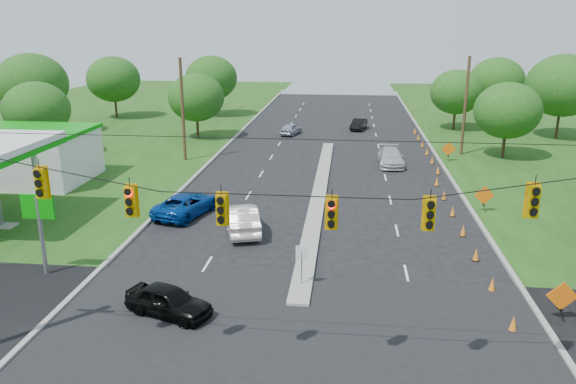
# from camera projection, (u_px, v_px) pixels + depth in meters

# --- Properties ---
(ground) EXTENTS (160.00, 160.00, 0.00)m
(ground) POSITION_uv_depth(u_px,v_px,m) (287.00, 361.00, 20.41)
(ground) COLOR black
(ground) RESTS_ON ground
(cross_street) EXTENTS (160.00, 14.00, 0.02)m
(cross_street) POSITION_uv_depth(u_px,v_px,m) (287.00, 361.00, 20.41)
(cross_street) COLOR black
(cross_street) RESTS_ON ground
(curb_left) EXTENTS (0.25, 110.00, 0.16)m
(curb_left) POSITION_uv_depth(u_px,v_px,m) (212.00, 161.00, 50.01)
(curb_left) COLOR gray
(curb_left) RESTS_ON ground
(curb_right) EXTENTS (0.25, 110.00, 0.16)m
(curb_right) POSITION_uv_depth(u_px,v_px,m) (443.00, 167.00, 47.92)
(curb_right) COLOR gray
(curb_right) RESTS_ON ground
(median) EXTENTS (1.00, 34.00, 0.18)m
(median) POSITION_uv_depth(u_px,v_px,m) (319.00, 194.00, 40.40)
(median) COLOR gray
(median) RESTS_ON ground
(median_sign) EXTENTS (0.55, 0.06, 2.05)m
(median_sign) POSITION_uv_depth(u_px,v_px,m) (302.00, 258.00, 25.70)
(median_sign) COLOR gray
(median_sign) RESTS_ON ground
(signal_span) EXTENTS (25.60, 0.32, 9.00)m
(signal_span) POSITION_uv_depth(u_px,v_px,m) (282.00, 244.00, 18.03)
(signal_span) COLOR #422D1C
(signal_span) RESTS_ON ground
(utility_pole_far_left) EXTENTS (0.28, 0.28, 9.00)m
(utility_pole_far_left) POSITION_uv_depth(u_px,v_px,m) (183.00, 110.00, 48.96)
(utility_pole_far_left) COLOR #422D1C
(utility_pole_far_left) RESTS_ON ground
(utility_pole_far_right) EXTENTS (0.28, 0.28, 9.00)m
(utility_pole_far_right) POSITION_uv_depth(u_px,v_px,m) (465.00, 107.00, 51.14)
(utility_pole_far_right) COLOR #422D1C
(utility_pole_far_right) RESTS_ON ground
(cone_0) EXTENTS (0.32, 0.32, 0.70)m
(cone_0) POSITION_uv_depth(u_px,v_px,m) (513.00, 323.00, 22.26)
(cone_0) COLOR orange
(cone_0) RESTS_ON ground
(cone_1) EXTENTS (0.32, 0.32, 0.70)m
(cone_1) POSITION_uv_depth(u_px,v_px,m) (492.00, 284.00, 25.60)
(cone_1) COLOR orange
(cone_1) RESTS_ON ground
(cone_2) EXTENTS (0.32, 0.32, 0.70)m
(cone_2) POSITION_uv_depth(u_px,v_px,m) (476.00, 254.00, 28.93)
(cone_2) COLOR orange
(cone_2) RESTS_ON ground
(cone_3) EXTENTS (0.32, 0.32, 0.70)m
(cone_3) POSITION_uv_depth(u_px,v_px,m) (463.00, 230.00, 32.26)
(cone_3) COLOR orange
(cone_3) RESTS_ON ground
(cone_4) EXTENTS (0.32, 0.32, 0.70)m
(cone_4) POSITION_uv_depth(u_px,v_px,m) (453.00, 211.00, 35.59)
(cone_4) COLOR orange
(cone_4) RESTS_ON ground
(cone_5) EXTENTS (0.32, 0.32, 0.70)m
(cone_5) POSITION_uv_depth(u_px,v_px,m) (444.00, 195.00, 38.92)
(cone_5) COLOR orange
(cone_5) RESTS_ON ground
(cone_6) EXTENTS (0.32, 0.32, 0.70)m
(cone_6) POSITION_uv_depth(u_px,v_px,m) (437.00, 181.00, 42.25)
(cone_6) COLOR orange
(cone_6) RESTS_ON ground
(cone_7) EXTENTS (0.32, 0.32, 0.70)m
(cone_7) POSITION_uv_depth(u_px,v_px,m) (438.00, 170.00, 45.52)
(cone_7) COLOR orange
(cone_7) RESTS_ON ground
(cone_8) EXTENTS (0.32, 0.32, 0.70)m
(cone_8) POSITION_uv_depth(u_px,v_px,m) (432.00, 160.00, 48.86)
(cone_8) COLOR orange
(cone_8) RESTS_ON ground
(cone_9) EXTENTS (0.32, 0.32, 0.70)m
(cone_9) POSITION_uv_depth(u_px,v_px,m) (427.00, 151.00, 52.19)
(cone_9) COLOR orange
(cone_9) RESTS_ON ground
(cone_10) EXTENTS (0.32, 0.32, 0.70)m
(cone_10) POSITION_uv_depth(u_px,v_px,m) (422.00, 144.00, 55.52)
(cone_10) COLOR orange
(cone_10) RESTS_ON ground
(cone_11) EXTENTS (0.32, 0.32, 0.70)m
(cone_11) POSITION_uv_depth(u_px,v_px,m) (418.00, 137.00, 58.85)
(cone_11) COLOR orange
(cone_11) RESTS_ON ground
(cone_12) EXTENTS (0.32, 0.32, 0.70)m
(cone_12) POSITION_uv_depth(u_px,v_px,m) (415.00, 131.00, 62.18)
(cone_12) COLOR orange
(cone_12) RESTS_ON ground
(work_sign_0) EXTENTS (1.27, 0.58, 1.37)m
(work_sign_0) POSITION_uv_depth(u_px,v_px,m) (562.00, 297.00, 22.78)
(work_sign_0) COLOR black
(work_sign_0) RESTS_ON ground
(work_sign_1) EXTENTS (1.27, 0.58, 1.37)m
(work_sign_1) POSITION_uv_depth(u_px,v_px,m) (484.00, 196.00, 36.11)
(work_sign_1) COLOR black
(work_sign_1) RESTS_ON ground
(work_sign_2) EXTENTS (1.27, 0.58, 1.37)m
(work_sign_2) POSITION_uv_depth(u_px,v_px,m) (449.00, 150.00, 49.44)
(work_sign_2) COLOR black
(work_sign_2) RESTS_ON ground
(tree_2) EXTENTS (5.88, 5.88, 6.86)m
(tree_2) POSITION_uv_depth(u_px,v_px,m) (37.00, 110.00, 50.40)
(tree_2) COLOR black
(tree_2) RESTS_ON ground
(tree_3) EXTENTS (7.56, 7.56, 8.82)m
(tree_3) POSITION_uv_depth(u_px,v_px,m) (32.00, 84.00, 60.19)
(tree_3) COLOR black
(tree_3) RESTS_ON ground
(tree_4) EXTENTS (6.72, 6.72, 7.84)m
(tree_4) POSITION_uv_depth(u_px,v_px,m) (113.00, 79.00, 71.38)
(tree_4) COLOR black
(tree_4) RESTS_ON ground
(tree_5) EXTENTS (5.88, 5.88, 6.86)m
(tree_5) POSITION_uv_depth(u_px,v_px,m) (196.00, 97.00, 58.68)
(tree_5) COLOR black
(tree_5) RESTS_ON ground
(tree_6) EXTENTS (6.72, 6.72, 7.84)m
(tree_6) POSITION_uv_depth(u_px,v_px,m) (211.00, 78.00, 72.99)
(tree_6) COLOR black
(tree_6) RESTS_ON ground
(tree_9) EXTENTS (5.88, 5.88, 6.86)m
(tree_9) POSITION_uv_depth(u_px,v_px,m) (508.00, 111.00, 49.87)
(tree_9) COLOR black
(tree_9) RESTS_ON ground
(tree_10) EXTENTS (7.56, 7.56, 8.82)m
(tree_10) POSITION_uv_depth(u_px,v_px,m) (563.00, 86.00, 58.21)
(tree_10) COLOR black
(tree_10) RESTS_ON ground
(tree_11) EXTENTS (6.72, 6.72, 7.84)m
(tree_11) POSITION_uv_depth(u_px,v_px,m) (497.00, 81.00, 69.27)
(tree_11) COLOR black
(tree_11) RESTS_ON ground
(tree_12) EXTENTS (5.88, 5.88, 6.86)m
(tree_12) POSITION_uv_depth(u_px,v_px,m) (457.00, 92.00, 63.41)
(tree_12) COLOR black
(tree_12) RESTS_ON ground
(black_sedan) EXTENTS (4.13, 2.78, 1.31)m
(black_sedan) POSITION_uv_depth(u_px,v_px,m) (169.00, 301.00, 23.42)
(black_sedan) COLOR black
(black_sedan) RESTS_ON ground
(white_sedan) EXTENTS (3.05, 5.20, 1.62)m
(white_sedan) POSITION_uv_depth(u_px,v_px,m) (242.00, 219.00, 32.84)
(white_sedan) COLOR silver
(white_sedan) RESTS_ON ground
(blue_pickup) EXTENTS (3.73, 5.64, 1.44)m
(blue_pickup) POSITION_uv_depth(u_px,v_px,m) (186.00, 204.00, 35.74)
(blue_pickup) COLOR navy
(blue_pickup) RESTS_ON ground
(silver_car_far) EXTENTS (2.13, 5.03, 1.45)m
(silver_car_far) POSITION_uv_depth(u_px,v_px,m) (391.00, 157.00, 48.31)
(silver_car_far) COLOR #BDBDBD
(silver_car_far) RESTS_ON ground
(silver_car_oncoming) EXTENTS (2.40, 3.95, 1.26)m
(silver_car_oncoming) POSITION_uv_depth(u_px,v_px,m) (291.00, 129.00, 61.75)
(silver_car_oncoming) COLOR #979CAD
(silver_car_oncoming) RESTS_ON ground
(dark_car_receding) EXTENTS (2.15, 4.05, 1.27)m
(dark_car_receding) POSITION_uv_depth(u_px,v_px,m) (359.00, 124.00, 64.65)
(dark_car_receding) COLOR black
(dark_car_receding) RESTS_ON ground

